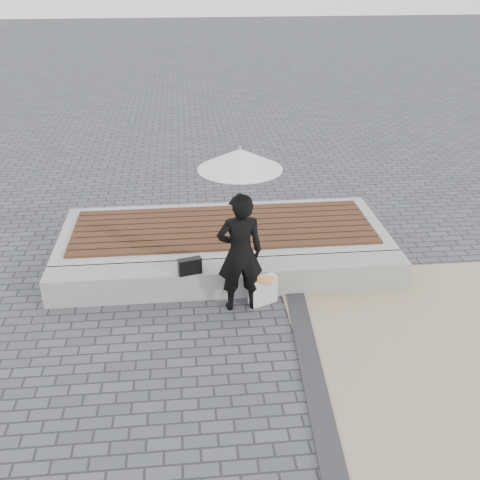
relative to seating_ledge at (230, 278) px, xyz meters
name	(u,v)px	position (x,y,z in m)	size (l,w,h in m)	color
ground	(242,363)	(0.00, -1.60, -0.20)	(80.00, 80.00, 0.00)	#4A4A4F
edging_band	(315,387)	(0.75, -2.10, -0.18)	(0.25, 5.20, 0.04)	#2D2D30
seating_ledge	(230,278)	(0.00, 0.00, 0.00)	(5.00, 0.45, 0.40)	gray
timber_platform	(223,239)	(0.00, 1.20, 0.00)	(5.00, 2.00, 0.40)	#A3A39E
timber_decking	(223,227)	(0.00, 1.20, 0.22)	(4.60, 1.60, 0.04)	#532C1C
woman	(240,253)	(0.10, -0.43, 0.62)	(0.60, 0.39, 1.63)	black
parasol	(240,159)	(0.10, -0.43, 1.87)	(1.01, 1.01, 1.29)	#AFAFB4
handbag	(190,266)	(-0.55, -0.17, 0.31)	(0.31, 0.11, 0.22)	black
canvas_tote	(263,290)	(0.41, -0.35, 0.00)	(0.37, 0.16, 0.39)	silver
magazine	(264,279)	(0.41, -0.40, 0.20)	(0.26, 0.19, 0.01)	#D83E35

